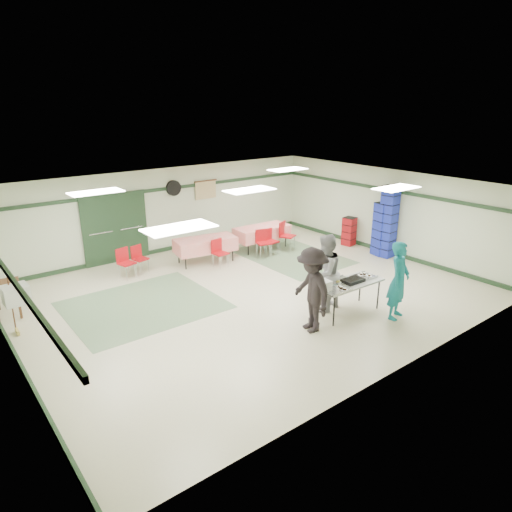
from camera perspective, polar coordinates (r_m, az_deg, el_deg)
floor at (r=11.81m, az=-0.75°, el=-4.63°), size 11.00×11.00×0.00m
ceiling at (r=11.02m, az=-0.81°, el=8.36°), size 11.00×11.00×0.00m
wall_back at (r=15.06m, az=-11.23°, el=5.62°), size 11.00×0.00×11.00m
wall_front at (r=8.44m, az=18.12°, el=-5.62°), size 11.00×0.00×11.00m
wall_left at (r=9.33m, az=-28.90°, el=-4.74°), size 0.00×9.00×9.00m
wall_right at (r=15.19m, az=16.06°, el=5.36°), size 0.00×9.00×9.00m
trim_back at (r=14.89m, az=-11.35°, el=8.22°), size 11.00×0.06×0.10m
baseboard_back at (r=15.37m, az=-10.88°, el=0.92°), size 11.00×0.06×0.12m
baseboard_left at (r=9.87m, az=-27.53°, el=-11.60°), size 0.06×9.00×0.12m
trim_right at (r=15.03m, az=16.24°, el=7.94°), size 0.06×9.00×0.10m
baseboard_right at (r=15.50m, az=15.57°, el=0.71°), size 0.06×9.00×0.12m
green_patch_a at (r=11.46m, az=-13.91°, el=-5.97°), size 3.50×3.00×0.01m
green_patch_b at (r=14.56m, az=4.46°, el=-0.04°), size 2.50×3.50×0.01m
double_door_left at (r=14.26m, az=-18.92°, el=2.96°), size 0.90×0.06×2.10m
double_door_right at (r=14.58m, az=-15.42°, el=3.65°), size 0.90×0.06×2.10m
door_frame at (r=14.39m, az=-17.14°, el=3.29°), size 2.00×0.03×2.15m
wall_fan at (r=15.00m, az=-10.27°, el=8.36°), size 0.50×0.10×0.50m
scroll_banner at (r=15.61m, az=-6.31°, el=8.21°), size 0.80×0.02×0.60m
serving_table at (r=10.69m, az=11.52°, el=-3.50°), size 1.73×0.73×0.76m
sheet_tray_right at (r=11.05m, az=13.31°, el=-2.55°), size 0.55×0.42×0.02m
sheet_tray_mid at (r=10.71m, az=10.62°, el=-3.06°), size 0.54×0.41×0.02m
sheet_tray_left at (r=10.16m, az=9.87°, el=-4.24°), size 0.62×0.47×0.02m
baking_pan at (r=10.70m, az=12.02°, el=-3.00°), size 0.52×0.33×0.08m
foam_box_stack at (r=10.07m, az=8.56°, el=-3.72°), size 0.26×0.24×0.24m
volunteer_teal at (r=10.68m, az=17.40°, el=-2.94°), size 0.76×0.61×1.80m
volunteer_grey at (r=10.66m, az=8.58°, el=-2.13°), size 1.02×0.87×1.85m
volunteer_dark at (r=9.69m, az=6.97°, el=-4.26°), size 0.98×1.34×1.86m
dining_table_a at (r=15.14m, az=0.75°, el=3.01°), size 1.89×0.89×0.77m
dining_table_b at (r=13.93m, az=-6.33°, el=1.47°), size 1.94×1.11×0.77m
chair_a at (r=14.65m, az=1.70°, el=2.18°), size 0.42×0.42×0.82m
chair_b at (r=14.47m, az=0.80°, el=2.03°), size 0.49×0.49×0.85m
chair_c at (r=15.05m, az=3.65°, el=2.91°), size 0.58×0.58×0.94m
chair_d at (r=13.54m, az=-4.70°, el=0.74°), size 0.43×0.43×0.83m
chair_loose_a at (r=13.51m, az=-14.47°, el=0.00°), size 0.45×0.45×0.78m
chair_loose_b at (r=13.15m, az=-16.10°, el=-0.47°), size 0.48×0.48×0.85m
crate_stack_blue_a at (r=14.97m, az=15.44°, el=3.25°), size 0.51×0.51×1.70m
crate_stack_red at (r=15.85m, az=11.55°, el=3.04°), size 0.43×0.43×0.97m
crate_stack_blue_b at (r=14.78m, az=16.21°, el=4.11°), size 0.47×0.47×2.27m
printer_table at (r=11.90m, az=-28.82°, el=-3.60°), size 0.72×0.97×0.74m
office_printer at (r=10.59m, az=-27.82°, el=-4.29°), size 0.51×0.45×0.39m
broom at (r=10.86m, az=-28.23°, el=-5.28°), size 0.04×0.22×1.31m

